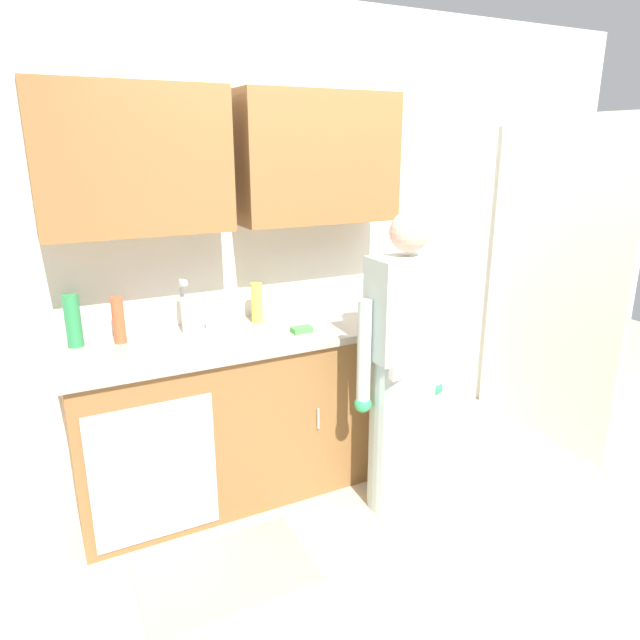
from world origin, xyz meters
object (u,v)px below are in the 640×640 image
sink (199,342)px  cup_by_sink (394,308)px  bottle_dish_liquid (119,320)px  sponge (302,330)px  bottle_water_tall (257,303)px  bottle_cleaner_spray (73,321)px  person_at_sink (403,389)px

sink → cup_by_sink: size_ratio=4.56×
bottle_dish_liquid → sponge: bottle_dish_liquid is taller
bottle_water_tall → bottle_cleaner_spray: 0.97m
bottle_dish_liquid → bottle_water_tall: 0.76m
person_at_sink → bottle_water_tall: (-0.53, 0.71, 0.36)m
cup_by_sink → sponge: size_ratio=1.00×
bottle_cleaner_spray → sponge: (1.12, -0.32, -0.12)m
bottle_dish_liquid → bottle_water_tall: size_ratio=1.05×
sink → sponge: size_ratio=4.55×
person_at_sink → bottle_dish_liquid: size_ratio=6.70×
bottle_water_tall → bottle_cleaner_spray: size_ratio=0.85×
person_at_sink → bottle_cleaner_spray: (-1.50, 0.75, 0.38)m
bottle_water_tall → cup_by_sink: bearing=-20.3°
bottle_dish_liquid → cup_by_sink: bottle_dish_liquid is taller
person_at_sink → bottle_water_tall: size_ratio=7.04×
bottle_cleaner_spray → bottle_water_tall: bearing=-2.0°
sponge → cup_by_sink: bearing=0.5°
sink → bottle_cleaner_spray: sink is taller
bottle_water_tall → bottle_dish_liquid: bearing=-179.3°
bottle_cleaner_spray → sink: bearing=-17.1°
bottle_water_tall → sponge: (0.15, -0.29, -0.10)m
person_at_sink → cup_by_sink: person_at_sink is taller
sponge → bottle_cleaner_spray: bearing=164.1°
person_at_sink → bottle_dish_liquid: (-1.29, 0.70, 0.37)m
person_at_sink → cup_by_sink: size_ratio=14.78×
person_at_sink → bottle_water_tall: bearing=126.6°
sink → bottle_water_tall: 0.43m
sink → sponge: (0.53, -0.14, 0.03)m
bottle_cleaner_spray → bottle_dish_liquid: bearing=-11.6°
person_at_sink → bottle_cleaner_spray: size_ratio=5.96×
bottle_dish_liquid → sponge: bearing=-16.9°
cup_by_sink → sponge: bearing=-179.5°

